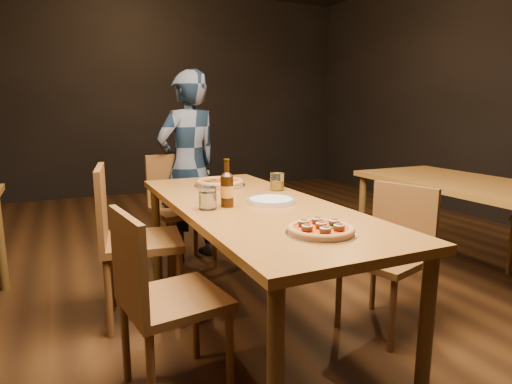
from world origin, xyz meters
name	(u,v)px	position (x,y,z in m)	size (l,w,h in m)	color
ground	(252,329)	(0.00, 0.00, 0.00)	(9.00, 9.00, 0.00)	black
table_main	(252,216)	(0.00, 0.00, 0.68)	(0.80, 2.00, 0.75)	brown
table_right	(494,196)	(1.70, -0.20, 0.68)	(0.80, 2.00, 0.75)	brown
chair_main_nw	(174,298)	(-0.53, -0.35, 0.44)	(0.41, 0.41, 0.88)	brown
chair_main_sw	(142,240)	(-0.53, 0.42, 0.49)	(0.46, 0.46, 0.98)	brown
chair_main_e	(384,257)	(0.68, -0.30, 0.43)	(0.40, 0.40, 0.87)	brown
chair_end	(182,210)	(-0.08, 1.18, 0.47)	(0.44, 0.44, 0.94)	brown
pizza_meatball	(321,229)	(0.01, -0.66, 0.77)	(0.29, 0.29, 0.05)	#B7B7BF
pizza_margherita	(220,183)	(0.02, 0.58, 0.77)	(0.34, 0.34, 0.05)	#B7B7BF
plate_stack	(271,201)	(0.09, -0.04, 0.76)	(0.26, 0.26, 0.02)	white
beer_bottle	(227,190)	(-0.16, -0.03, 0.84)	(0.07, 0.07, 0.25)	black
water_glass	(208,198)	(-0.27, -0.04, 0.81)	(0.09, 0.09, 0.11)	white
amber_glass	(277,182)	(0.30, 0.28, 0.81)	(0.09, 0.09, 0.11)	#AF8213
diner	(189,167)	(0.03, 1.33, 0.78)	(0.57, 0.38, 1.57)	black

